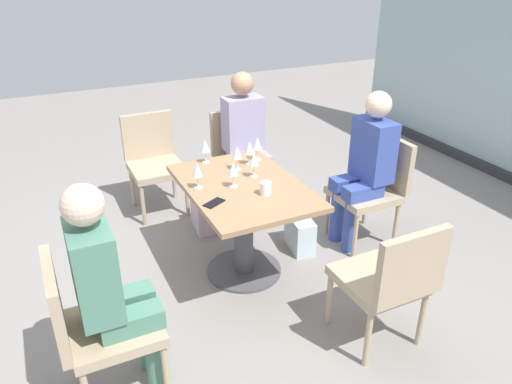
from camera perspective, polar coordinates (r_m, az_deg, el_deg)
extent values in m
plane|color=gray|center=(3.79, -1.38, -9.12)|extent=(12.00, 12.00, 0.00)
cube|color=#997551|center=(3.43, -1.51, 0.61)|extent=(1.11, 0.77, 0.04)
cylinder|color=#4C4C51|center=(3.60, -1.44, -4.63)|extent=(0.14, 0.14, 0.69)
cylinder|color=#4C4C51|center=(3.79, -1.38, -8.98)|extent=(0.56, 0.56, 0.02)
cube|color=tan|center=(4.06, 12.30, -0.30)|extent=(0.46, 0.46, 0.06)
cube|color=tan|center=(4.11, 15.41, 3.37)|extent=(0.46, 0.05, 0.42)
cylinder|color=tan|center=(4.20, 8.20, -2.47)|extent=(0.04, 0.04, 0.39)
cylinder|color=tan|center=(3.92, 11.39, -5.00)|extent=(0.04, 0.04, 0.39)
cylinder|color=tan|center=(4.41, 12.55, -1.35)|extent=(0.04, 0.04, 0.39)
cylinder|color=tan|center=(4.15, 15.86, -3.66)|extent=(0.04, 0.04, 0.39)
cube|color=tan|center=(4.51, -1.22, 3.14)|extent=(0.46, 0.46, 0.06)
cube|color=tan|center=(4.64, -2.53, 6.96)|extent=(0.05, 0.46, 0.42)
cylinder|color=tan|center=(4.37, -2.48, -0.96)|extent=(0.04, 0.04, 0.39)
cylinder|color=tan|center=(4.53, 2.17, 0.05)|extent=(0.04, 0.04, 0.39)
cylinder|color=tan|center=(4.71, -4.42, 1.06)|extent=(0.04, 0.04, 0.39)
cylinder|color=tan|center=(4.85, -0.02, 1.94)|extent=(0.04, 0.04, 0.39)
cube|color=tan|center=(2.78, -16.04, -14.85)|extent=(0.46, 0.46, 0.06)
cube|color=tan|center=(2.62, -22.15, -11.99)|extent=(0.46, 0.05, 0.42)
cylinder|color=tan|center=(2.80, -10.36, -19.90)|extent=(0.04, 0.04, 0.39)
cylinder|color=tan|center=(3.09, -12.51, -14.88)|extent=(0.04, 0.04, 0.39)
cylinder|color=tan|center=(3.07, -20.04, -16.50)|extent=(0.04, 0.04, 0.39)
cube|color=tan|center=(4.51, -11.36, 2.59)|extent=(0.46, 0.46, 0.06)
cube|color=tan|center=(4.65, -12.44, 6.41)|extent=(0.05, 0.46, 0.42)
cylinder|color=tan|center=(4.39, -12.92, -1.52)|extent=(0.04, 0.04, 0.39)
cylinder|color=tan|center=(4.48, -7.97, -0.50)|extent=(0.04, 0.04, 0.39)
cylinder|color=tan|center=(4.75, -14.08, 0.53)|extent=(0.04, 0.04, 0.39)
cylinder|color=tan|center=(4.83, -9.48, 1.44)|extent=(0.04, 0.04, 0.39)
cube|color=tan|center=(3.09, 13.93, -9.73)|extent=(0.46, 0.46, 0.06)
cube|color=tan|center=(2.81, 17.63, -8.35)|extent=(0.05, 0.46, 0.42)
cylinder|color=tan|center=(3.45, 14.09, -10.10)|extent=(0.04, 0.04, 0.39)
cylinder|color=tan|center=(3.25, 8.45, -12.13)|extent=(0.04, 0.04, 0.39)
cylinder|color=tan|center=(3.23, 18.60, -13.72)|extent=(0.04, 0.04, 0.39)
cylinder|color=tan|center=(3.01, 12.79, -16.26)|extent=(0.04, 0.04, 0.39)
cylinder|color=#384C9E|center=(4.12, 9.34, -2.70)|extent=(0.11, 0.11, 0.45)
cube|color=#384C9E|center=(4.04, 10.75, 1.07)|extent=(0.13, 0.32, 0.11)
cylinder|color=#384C9E|center=(3.99, 10.78, -3.82)|extent=(0.11, 0.11, 0.45)
cube|color=#384C9E|center=(3.91, 12.27, 0.05)|extent=(0.13, 0.32, 0.11)
cube|color=#384C9E|center=(3.94, 13.41, 4.79)|extent=(0.34, 0.20, 0.48)
sphere|color=beige|center=(3.82, 13.97, 9.80)|extent=(0.20, 0.20, 0.20)
cylinder|color=#9E93B7|center=(4.42, -1.31, -0.20)|extent=(0.11, 0.11, 0.45)
cube|color=#9E93B7|center=(4.38, -1.86, 3.58)|extent=(0.32, 0.13, 0.11)
cylinder|color=#9E93B7|center=(4.49, 0.79, 0.24)|extent=(0.11, 0.11, 0.45)
cube|color=#9E93B7|center=(4.45, 0.26, 3.97)|extent=(0.32, 0.13, 0.11)
cube|color=#9E93B7|center=(4.42, -1.53, 7.90)|extent=(0.20, 0.34, 0.48)
sphere|color=tan|center=(4.32, -1.59, 12.43)|extent=(0.20, 0.20, 0.20)
cylinder|color=#4C7F6B|center=(2.86, -11.54, -18.11)|extent=(0.11, 0.11, 0.45)
cube|color=#4C7F6B|center=(2.66, -14.15, -14.28)|extent=(0.13, 0.32, 0.11)
cylinder|color=#4C7F6B|center=(2.99, -12.48, -15.85)|extent=(0.11, 0.11, 0.45)
cube|color=#4C7F6B|center=(2.80, -14.99, -12.04)|extent=(0.13, 0.32, 0.11)
cube|color=#4C7F6B|center=(2.54, -18.21, -8.60)|extent=(0.34, 0.20, 0.48)
sphere|color=beige|center=(2.36, -19.42, -1.41)|extent=(0.20, 0.20, 0.20)
cylinder|color=silver|center=(3.53, -0.25, 1.81)|extent=(0.06, 0.06, 0.00)
cylinder|color=silver|center=(3.51, -0.25, 2.47)|extent=(0.01, 0.01, 0.08)
cone|color=silver|center=(3.48, -0.25, 3.83)|extent=(0.07, 0.07, 0.09)
cylinder|color=silver|center=(3.39, -6.68, 0.51)|extent=(0.06, 0.06, 0.00)
cylinder|color=silver|center=(3.37, -6.72, 1.20)|extent=(0.01, 0.01, 0.08)
cone|color=silver|center=(3.33, -6.80, 2.59)|extent=(0.07, 0.07, 0.09)
cylinder|color=silver|center=(3.74, -0.75, 3.26)|extent=(0.06, 0.06, 0.00)
cylinder|color=silver|center=(3.72, -0.75, 3.90)|extent=(0.01, 0.01, 0.08)
cone|color=silver|center=(3.69, -0.76, 5.19)|extent=(0.07, 0.07, 0.09)
cylinder|color=silver|center=(3.65, -2.15, 2.66)|extent=(0.06, 0.06, 0.00)
cylinder|color=silver|center=(3.64, -2.17, 3.31)|extent=(0.01, 0.01, 0.08)
cone|color=silver|center=(3.60, -2.19, 4.62)|extent=(0.07, 0.07, 0.09)
cylinder|color=silver|center=(3.39, -2.61, 0.64)|extent=(0.06, 0.06, 0.00)
cylinder|color=silver|center=(3.37, -2.62, 1.33)|extent=(0.01, 0.01, 0.08)
cone|color=silver|center=(3.33, -2.65, 2.73)|extent=(0.07, 0.07, 0.09)
cylinder|color=silver|center=(3.79, -5.80, 3.45)|extent=(0.06, 0.06, 0.00)
cylinder|color=silver|center=(3.77, -5.83, 4.08)|extent=(0.01, 0.01, 0.08)
cone|color=silver|center=(3.74, -5.89, 5.35)|extent=(0.07, 0.07, 0.09)
cylinder|color=silver|center=(3.82, 0.15, 3.79)|extent=(0.06, 0.06, 0.00)
cylinder|color=silver|center=(3.81, 0.15, 4.41)|extent=(0.01, 0.01, 0.08)
cone|color=silver|center=(3.77, 0.15, 5.68)|extent=(0.07, 0.07, 0.09)
cylinder|color=white|center=(3.26, 1.11, 0.42)|extent=(0.08, 0.08, 0.09)
cube|color=black|center=(3.17, -4.87, -1.26)|extent=(0.13, 0.16, 0.01)
cube|color=silver|center=(4.00, 5.11, -4.80)|extent=(0.32, 0.20, 0.28)
cube|color=beige|center=(4.28, -6.08, -2.56)|extent=(0.31, 0.19, 0.28)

